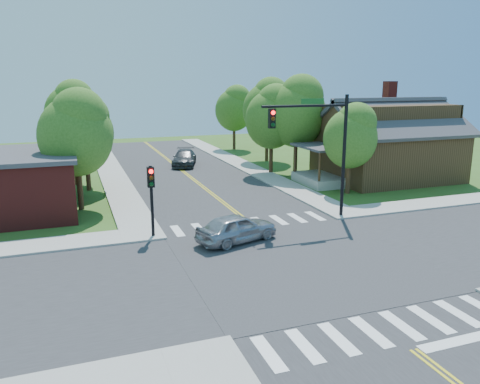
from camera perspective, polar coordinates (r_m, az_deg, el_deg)
name	(u,v)px	position (r m, az deg, el deg)	size (l,w,h in m)	color
ground	(300,262)	(21.38, 7.28, -8.51)	(100.00, 100.00, 0.00)	#37571B
road_ns	(300,262)	(21.38, 7.28, -8.46)	(10.00, 90.00, 0.04)	#2D2D30
road_ew	(300,262)	(21.38, 7.28, -8.45)	(90.00, 10.00, 0.04)	#2D2D30
intersection_patch	(300,262)	(21.38, 7.28, -8.51)	(10.20, 10.20, 0.06)	#2D2D30
sidewalk_ne	(379,174)	(42.48, 16.64, 2.16)	(40.00, 40.00, 0.14)	#9E9B93
crosswalk_north	(250,223)	(26.70, 1.22, -3.80)	(8.85, 2.00, 0.01)	white
crosswalk_south	(386,328)	(16.64, 17.40, -15.58)	(8.85, 2.00, 0.01)	white
centerline	(300,261)	(21.37, 7.28, -8.39)	(0.30, 90.00, 0.01)	yellow
stop_bar	(479,337)	(17.33, 27.16, -15.48)	(4.60, 0.45, 0.09)	white
signal_mast_ne	(319,137)	(26.81, 9.62, 6.60)	(5.30, 0.42, 7.20)	black
signal_pole_nw	(151,188)	(24.03, -10.76, 0.47)	(0.34, 0.42, 3.80)	black
house_ne	(387,139)	(40.32, 17.46, 6.22)	(13.05, 8.80, 7.11)	#372513
tree_e_a	(352,134)	(34.02, 13.48, 6.84)	(3.83, 3.64, 6.51)	#382314
tree_e_b	(298,110)	(40.05, 7.07, 9.94)	(5.02, 4.77, 8.53)	#382314
tree_e_c	(268,106)	(47.12, 3.46, 10.38)	(4.91, 4.67, 8.35)	#382314
tree_e_d	(235,107)	(55.37, -0.63, 10.30)	(4.43, 4.21, 7.54)	#382314
tree_w_a	(77,131)	(30.41, -19.29, 7.07)	(4.47, 4.25, 7.60)	#382314
tree_w_b	(74,126)	(38.07, -19.59, 7.58)	(4.12, 3.91, 7.00)	#382314
tree_w_c	(73,110)	(45.86, -19.74, 9.37)	(4.78, 4.54, 8.13)	#382314
tree_w_d	(74,114)	(54.38, -19.59, 8.92)	(3.96, 3.76, 6.72)	#382314
tree_house	(273,115)	(40.45, 4.02, 9.31)	(4.56, 4.33, 7.75)	#382314
tree_bldg	(86,129)	(35.82, -18.30, 7.36)	(4.12, 3.91, 7.00)	#382314
car_silver	(237,229)	(23.50, -0.40, -4.48)	(4.57, 2.87, 1.45)	#A6A8AD
car_dgrey	(184,158)	(44.92, -6.80, 4.09)	(3.55, 5.47, 1.48)	#323538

